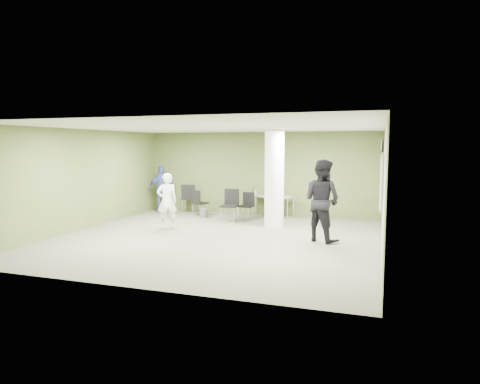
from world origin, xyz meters
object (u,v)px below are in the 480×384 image
(chair_back_left, at_px, (189,196))
(man_black, at_px, (322,200))
(woman_white, at_px, (167,201))
(folding_table, at_px, (270,197))
(man_blue, at_px, (162,189))

(chair_back_left, xyz_separation_m, man_black, (5.00, -3.03, 0.42))
(woman_white, bearing_deg, folding_table, -169.61)
(woman_white, height_order, man_black, man_black)
(folding_table, height_order, woman_white, woman_white)
(folding_table, height_order, man_black, man_black)
(folding_table, xyz_separation_m, woman_white, (-2.31, -2.74, 0.11))
(folding_table, xyz_separation_m, man_black, (2.07, -2.99, 0.33))
(man_black, bearing_deg, woman_white, 25.36)
(folding_table, distance_m, man_black, 3.65)
(chair_back_left, bearing_deg, woman_white, 90.90)
(chair_back_left, bearing_deg, man_blue, -2.32)
(chair_back_left, height_order, woman_white, woman_white)
(woman_white, bearing_deg, chair_back_left, -116.84)
(folding_table, bearing_deg, woman_white, -120.58)
(folding_table, height_order, chair_back_left, chair_back_left)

